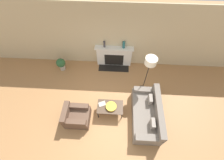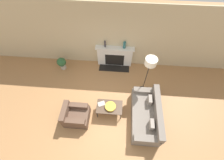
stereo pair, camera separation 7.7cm
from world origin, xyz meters
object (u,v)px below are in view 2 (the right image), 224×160
Objects in this scene: fireplace at (115,57)px; armchair_near at (75,116)px; bowl at (110,106)px; floor_lamp at (150,65)px; coffee_table at (109,107)px; couch at (147,115)px; mantel_vase_left at (105,44)px; book at (101,104)px; potted_plant at (62,63)px; mantel_vase_center_left at (124,45)px.

fireplace is 3.07m from armchair_near.
bowl is 1.99m from floor_lamp.
fireplace is 2.44m from coffee_table.
mantel_vase_left is at bearing -146.15° from couch.
couch is 2.13× the size of coffee_table.
floor_lamp is (1.25, 1.09, 1.11)m from bowl.
book is 0.50× the size of potted_plant.
potted_plant is at bearing 165.63° from floor_lamp.
floor_lamp reaches higher than potted_plant.
floor_lamp is at bearing -47.14° from fireplace.
fireplace is 2.40m from potted_plant.
couch is at bearing -62.76° from fireplace.
floor_lamp is (1.58, 1.00, 1.14)m from book.
coffee_table is 3.08m from potted_plant.
bowl is (0.04, -0.01, 0.08)m from coffee_table.
couch is 3.26m from mantel_vase_left.
mantel_vase_left reaches higher than potted_plant.
couch is 6.62× the size of mantel_vase_left.
book is (-0.30, 0.08, 0.05)m from coffee_table.
floor_lamp reaches higher than mantel_vase_center_left.
armchair_near is at bearing -163.92° from bowl.
book is 1.00× the size of mantel_vase_center_left.
fireplace is 5.48× the size of book.
coffee_table is 1.53× the size of potted_plant.
couch is at bearing -5.79° from bowl.
fireplace is 2.45m from bowl.
coffee_table is at bearing -90.52° from fireplace.
coffee_table is 0.49× the size of floor_lamp.
couch is 2.91m from mantel_vase_center_left.
couch reaches higher than book.
mantel_vase_center_left is at bearing 122.32° from floor_lamp.
potted_plant is at bearing -167.03° from mantel_vase_left.
mantel_vase_center_left is at bearing 0.00° from mantel_vase_left.
book is at bearing -106.75° from mantel_vase_center_left.
fireplace is 2.73× the size of potted_plant.
mantel_vase_left reaches higher than bowl.
coffee_table is 2.61m from mantel_vase_left.
mantel_vase_left is 0.99× the size of mantel_vase_center_left.
bowl is 0.64× the size of potted_plant.
bowl is (0.01, -2.45, -0.02)m from fireplace.
fireplace is at bearing 58.27° from book.
book is at bearing -97.78° from fireplace.
mantel_vase_center_left is (0.39, 0.02, 0.69)m from fireplace.
fireplace is at bearing 90.32° from bowl.
floor_lamp is 2.21m from mantel_vase_left.
mantel_vase_left is at bearing 99.05° from coffee_table.
book is (-0.34, 0.09, -0.03)m from bowl.
floor_lamp is at bearing 40.10° from coffee_table.
floor_lamp reaches higher than fireplace.
fireplace is 0.80m from mantel_vase_left.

